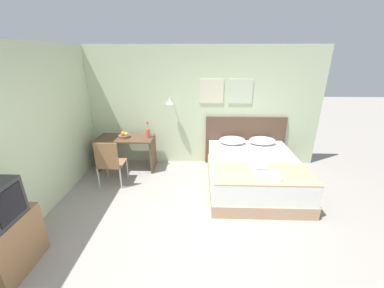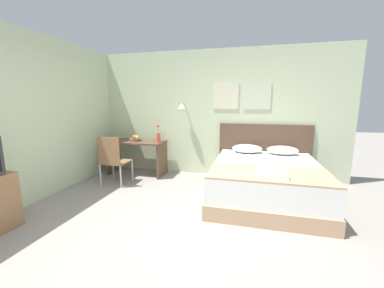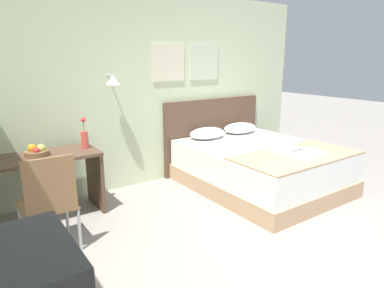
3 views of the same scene
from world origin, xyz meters
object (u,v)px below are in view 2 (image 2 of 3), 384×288
(folded_towel_near_foot, at_px, (267,168))
(desk_chair, at_px, (112,158))
(throw_blanket, at_px, (269,173))
(pillow_left, at_px, (247,149))
(desk, at_px, (137,151))
(folded_towel_mid_bed, at_px, (274,174))
(bed, at_px, (265,181))
(fruit_bowl, at_px, (135,139))
(pillow_right, at_px, (283,150))
(flower_vase, at_px, (158,136))
(headboard, at_px, (264,152))

(folded_towel_near_foot, relative_size, desk_chair, 0.35)
(throw_blanket, bearing_deg, desk_chair, 169.51)
(pillow_left, xyz_separation_m, desk, (-2.35, -0.09, -0.15))
(throw_blanket, height_order, folded_towel_mid_bed, folded_towel_mid_bed)
(bed, xyz_separation_m, pillow_left, (-0.33, 0.78, 0.38))
(desk, height_order, fruit_bowl, fruit_bowl)
(pillow_right, xyz_separation_m, desk, (-3.01, -0.09, -0.15))
(desk, bearing_deg, folded_towel_mid_bed, -27.67)
(flower_vase, bearing_deg, pillow_right, 1.47)
(desk, relative_size, desk_chair, 1.29)
(pillow_right, xyz_separation_m, desk_chair, (-3.11, -0.87, -0.13))
(pillow_right, height_order, throw_blanket, pillow_right)
(throw_blanket, bearing_deg, fruit_bowl, 154.34)
(flower_vase, bearing_deg, fruit_bowl, -178.16)
(folded_towel_mid_bed, xyz_separation_m, flower_vase, (-2.23, 1.46, 0.22))
(pillow_left, bearing_deg, bed, -67.26)
(desk_chair, bearing_deg, throw_blanket, -10.49)
(throw_blanket, height_order, folded_towel_near_foot, folded_towel_near_foot)
(headboard, relative_size, throw_blanket, 1.10)
(folded_towel_mid_bed, distance_m, desk_chair, 2.92)
(pillow_right, relative_size, fruit_bowl, 2.29)
(pillow_left, xyz_separation_m, flower_vase, (-1.84, -0.06, 0.20))
(headboard, height_order, desk, headboard)
(headboard, relative_size, pillow_right, 3.14)
(pillow_left, bearing_deg, folded_towel_mid_bed, -75.78)
(pillow_right, bearing_deg, folded_towel_near_foot, -105.83)
(throw_blanket, relative_size, fruit_bowl, 6.53)
(bed, bearing_deg, fruit_bowl, 165.44)
(headboard, distance_m, fruit_bowl, 2.74)
(headboard, height_order, throw_blanket, headboard)
(bed, height_order, fruit_bowl, fruit_bowl)
(folded_towel_near_foot, height_order, desk, desk)
(pillow_left, relative_size, desk_chair, 0.61)
(bed, relative_size, fruit_bowl, 8.16)
(bed, height_order, pillow_right, pillow_right)
(throw_blanket, distance_m, desk_chair, 2.83)
(flower_vase, bearing_deg, throw_blanket, -31.21)
(throw_blanket, bearing_deg, flower_vase, 148.79)
(pillow_left, height_order, folded_towel_near_foot, pillow_left)
(headboard, height_order, flower_vase, headboard)
(bed, xyz_separation_m, desk_chair, (-2.78, -0.08, 0.25))
(throw_blanket, relative_size, desk_chair, 1.73)
(throw_blanket, distance_m, folded_towel_near_foot, 0.15)
(pillow_left, bearing_deg, desk_chair, -160.55)
(pillow_left, xyz_separation_m, folded_towel_mid_bed, (0.39, -1.52, -0.03))
(folded_towel_mid_bed, height_order, desk_chair, desk_chair)
(fruit_bowl, bearing_deg, throw_blanket, -25.66)
(throw_blanket, relative_size, flower_vase, 4.51)
(desk_chair, bearing_deg, desk, 82.86)
(pillow_right, distance_m, folded_towel_mid_bed, 1.55)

